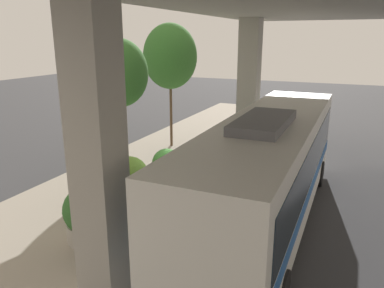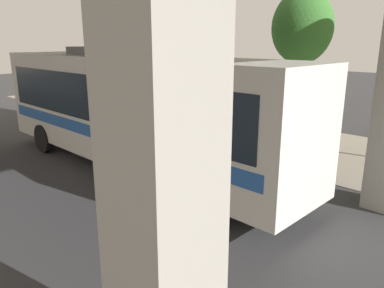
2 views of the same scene
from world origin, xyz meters
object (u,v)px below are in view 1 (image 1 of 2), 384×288
object	(u,v)px
bus	(270,165)
planter_back	(167,169)
street_tree_far	(170,57)
fire_hydrant	(191,164)
planter_front	(130,181)
street_tree_near	(120,74)
planter_middle	(88,215)

from	to	relation	value
bus	planter_back	world-z (taller)	bus
planter_back	street_tree_far	bearing A→B (deg)	115.36
fire_hydrant	planter_front	distance (m)	3.63
bus	fire_hydrant	world-z (taller)	bus
fire_hydrant	planter_front	xyz separation A→B (m)	(-0.79, -3.52, 0.39)
fire_hydrant	planter_front	size ratio (longest dim) A/B	0.53
bus	fire_hydrant	size ratio (longest dim) A/B	12.85
bus	fire_hydrant	xyz separation A→B (m)	(-4.00, 3.15, -1.53)
street_tree_near	bus	bearing A→B (deg)	-15.60
planter_front	street_tree_far	xyz separation A→B (m)	(-2.00, 7.15, 3.90)
planter_front	street_tree_far	size ratio (longest dim) A/B	0.27
fire_hydrant	street_tree_near	xyz separation A→B (m)	(-2.48, -1.34, 3.85)
planter_back	street_tree_near	xyz separation A→B (m)	(-2.31, 0.58, 3.47)
street_tree_near	street_tree_far	world-z (taller)	street_tree_far
street_tree_far	planter_front	bearing A→B (deg)	-74.35
bus	planter_middle	world-z (taller)	bus
planter_back	fire_hydrant	bearing A→B (deg)	84.97
fire_hydrant	planter_middle	world-z (taller)	planter_middle
bus	planter_front	world-z (taller)	bus
planter_front	street_tree_near	world-z (taller)	street_tree_near
street_tree_far	planter_middle	bearing A→B (deg)	-76.62
planter_back	street_tree_near	distance (m)	4.21
planter_front	street_tree_far	bearing A→B (deg)	105.65
planter_front	street_tree_near	xyz separation A→B (m)	(-1.69, 2.18, 3.46)
planter_front	planter_back	bearing A→B (deg)	68.73
street_tree_near	planter_middle	bearing A→B (deg)	-67.33
fire_hydrant	street_tree_far	bearing A→B (deg)	127.61
street_tree_near	fire_hydrant	bearing A→B (deg)	28.32
planter_front	bus	bearing A→B (deg)	4.48
planter_front	street_tree_near	size ratio (longest dim) A/B	0.30
fire_hydrant	street_tree_far	world-z (taller)	street_tree_far
planter_middle	street_tree_far	size ratio (longest dim) A/B	0.26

